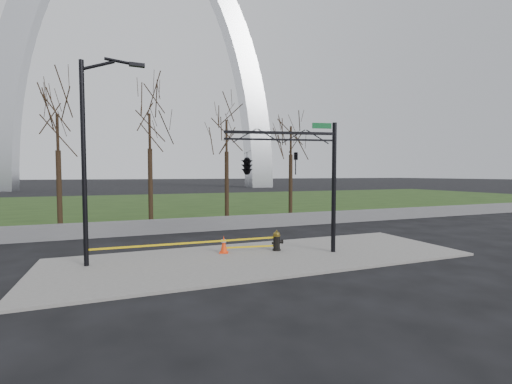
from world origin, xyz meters
name	(u,v)px	position (x,y,z in m)	size (l,w,h in m)	color
ground	(264,258)	(0.00, 0.00, 0.00)	(500.00, 500.00, 0.00)	black
sidewalk	(264,257)	(0.00, 0.00, 0.05)	(18.00, 6.00, 0.10)	slate
grass_strip	(171,203)	(0.00, 30.00, 0.03)	(120.00, 40.00, 0.06)	#203814
guardrail	(216,224)	(0.00, 8.00, 0.45)	(60.00, 0.30, 0.90)	#59595B
gateway_arch	(144,55)	(0.00, 75.00, 32.50)	(66.00, 6.00, 65.00)	silver
tree_row	(106,161)	(-6.66, 12.00, 4.54)	(32.67, 4.00, 9.07)	black
fire_hydrant	(277,241)	(1.00, 0.81, 0.54)	(0.59, 0.39, 0.95)	black
traffic_cone	(224,244)	(-1.46, 1.24, 0.49)	(0.51, 0.51, 0.77)	#FF3B0D
street_light	(90,148)	(-6.84, 1.09, 4.69)	(2.39, 0.25, 8.21)	black
traffic_signal_mast	(264,163)	(0.14, 0.34, 4.15)	(4.99, 2.54, 6.00)	black
caution_tape	(205,244)	(-2.38, 0.97, 0.63)	(8.05, 0.43, 0.48)	#DFB60B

